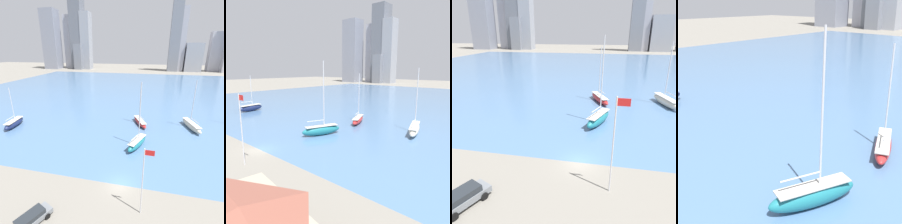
{
  "view_description": "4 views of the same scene",
  "coord_description": "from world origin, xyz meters",
  "views": [
    {
      "loc": [
        3.73,
        -22.17,
        20.51
      ],
      "look_at": [
        -5.73,
        19.21,
        5.33
      ],
      "focal_mm": 28.0,
      "sensor_mm": 36.0,
      "label": 1
    },
    {
      "loc": [
        31.5,
        -17.04,
        12.88
      ],
      "look_at": [
        1.02,
        18.01,
        3.74
      ],
      "focal_mm": 35.0,
      "sensor_mm": 36.0,
      "label": 2
    },
    {
      "loc": [
        2.58,
        -22.61,
        14.95
      ],
      "look_at": [
        -3.75,
        8.98,
        3.03
      ],
      "focal_mm": 35.0,
      "sensor_mm": 36.0,
      "label": 3
    },
    {
      "loc": [
        14.99,
        -4.85,
        16.05
      ],
      "look_at": [
        -7.14,
        18.9,
        4.36
      ],
      "focal_mm": 50.0,
      "sensor_mm": 36.0,
      "label": 4
    }
  ],
  "objects": [
    {
      "name": "sailboat_red",
      "position": [
        1.21,
        25.19,
        0.86
      ],
      "size": [
        5.12,
        8.68,
        11.92
      ],
      "rotation": [
        0.0,
        0.0,
        0.42
      ],
      "color": "#B72828",
      "rests_on": "harbor_water"
    },
    {
      "name": "sailboat_teal",
      "position": [
        1.58,
        12.34,
        1.09
      ],
      "size": [
        4.58,
        8.07,
        14.46
      ],
      "rotation": [
        0.0,
        0.0,
        -0.37
      ],
      "color": "#1E757F",
      "rests_on": "harbor_water"
    }
  ]
}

